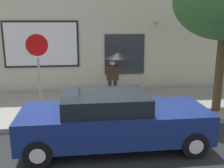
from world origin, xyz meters
The scene contains 6 objects.
ground_plane centered at (0.00, 0.00, 0.00)m, with size 60.00×60.00×0.00m, color black.
sidewalk centered at (0.00, 3.00, 0.07)m, with size 20.00×4.00×0.15m, color gray.
building_facade centered at (-0.02, 5.50, 3.48)m, with size 20.00×0.67×7.00m.
parked_car centered at (0.42, -0.11, 0.72)m, with size 4.72×1.84×1.43m.
pedestrian_with_umbrella centered at (1.01, 3.57, 1.64)m, with size 1.02×1.02×1.85m.
stop_sign centered at (-1.65, 1.80, 2.06)m, with size 0.76×0.10×2.70m.
Camera 1 is at (-0.35, -6.35, 3.20)m, focal length 42.10 mm.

